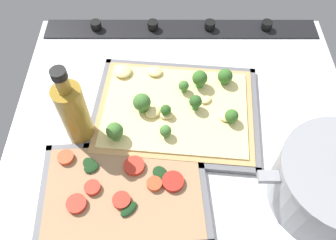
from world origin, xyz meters
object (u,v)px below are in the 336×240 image
Objects in this scene: baking_tray_front at (175,112)px; oil_bottle at (74,113)px; cooking_pot at (333,184)px; baking_tray_back at (124,193)px; veggie_pizza_back at (123,190)px; broccoli_pizza at (175,107)px.

baking_tray_front is 1.89× the size of oil_bottle.
baking_tray_back is at bearing -0.62° from cooking_pot.
baking_tray_back is 1.08× the size of veggie_pizza_back.
baking_tray_back is 37.83cm from cooking_pot.
veggie_pizza_back is (0.11, -0.30, 0.73)cm from baking_tray_back.
veggie_pizza_back is (9.87, 18.86, -0.67)cm from broccoli_pizza.
veggie_pizza_back is at bearing 127.07° from oil_bottle.
cooking_pot is (-27.69, 19.56, 3.91)cm from broccoli_pizza.
broccoli_pizza is at bearing -56.46° from baking_tray_front.
oil_bottle reaches higher than baking_tray_back.
cooking_pot reaches higher than veggie_pizza_back.
baking_tray_front is at bearing -118.41° from veggie_pizza_back.
broccoli_pizza is 21.55cm from baking_tray_back.
veggie_pizza_back reaches higher than baking_tray_front.
baking_tray_front and baking_tray_back have the same top height.
broccoli_pizza is 21.44cm from oil_bottle.
veggie_pizza_back is at bearing -69.56° from baking_tray_back.
baking_tray_back is 1.18× the size of cooking_pot.
cooking_pot is 49.15cm from oil_bottle.
cooking_pot reaches higher than broccoli_pizza.
oil_bottle is at bearing 17.36° from broccoli_pizza.
veggie_pizza_back is at bearing 62.38° from broccoli_pizza.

